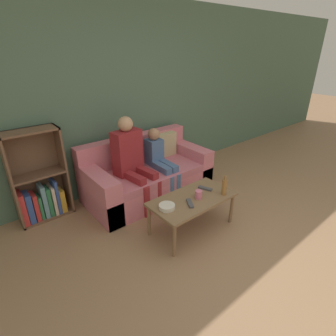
% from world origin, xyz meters
% --- Properties ---
extents(ground_plane, '(22.00, 22.00, 0.00)m').
position_xyz_m(ground_plane, '(0.00, 0.00, 0.00)').
color(ground_plane, '#997251').
extents(wall_back, '(12.00, 0.06, 2.60)m').
position_xyz_m(wall_back, '(0.00, 2.50, 1.30)').
color(wall_back, '#4C6B56').
rests_on(wall_back, ground_plane).
extents(couch, '(1.77, 0.88, 0.81)m').
position_xyz_m(couch, '(-0.05, 1.98, 0.28)').
color(couch, '#D1707F').
rests_on(couch, ground_plane).
extents(bookshelf, '(0.62, 0.28, 1.14)m').
position_xyz_m(bookshelf, '(-1.41, 2.34, 0.42)').
color(bookshelf, brown).
rests_on(bookshelf, ground_plane).
extents(coffee_table, '(0.99, 0.52, 0.42)m').
position_xyz_m(coffee_table, '(-0.14, 0.97, 0.38)').
color(coffee_table, brown).
rests_on(coffee_table, ground_plane).
extents(person_adult, '(0.41, 0.65, 1.20)m').
position_xyz_m(person_adult, '(-0.35, 1.90, 0.68)').
color(person_adult, maroon).
rests_on(person_adult, ground_plane).
extents(person_child, '(0.23, 0.61, 0.96)m').
position_xyz_m(person_child, '(0.08, 1.85, 0.54)').
color(person_child, '#476693').
rests_on(person_child, ground_plane).
extents(cup_near, '(0.08, 0.08, 0.09)m').
position_xyz_m(cup_near, '(-0.09, 0.92, 0.47)').
color(cup_near, pink).
rests_on(cup_near, coffee_table).
extents(tv_remote_0, '(0.10, 0.18, 0.02)m').
position_xyz_m(tv_remote_0, '(0.12, 1.01, 0.43)').
color(tv_remote_0, '#47474C').
rests_on(tv_remote_0, coffee_table).
extents(tv_remote_1, '(0.13, 0.17, 0.02)m').
position_xyz_m(tv_remote_1, '(-0.25, 0.89, 0.43)').
color(tv_remote_1, '#47474C').
rests_on(tv_remote_1, coffee_table).
extents(snack_bowl, '(0.17, 0.17, 0.05)m').
position_xyz_m(snack_bowl, '(-0.50, 0.99, 0.44)').
color(snack_bowl, beige).
rests_on(snack_bowl, coffee_table).
extents(bottle, '(0.06, 0.06, 0.24)m').
position_xyz_m(bottle, '(0.20, 0.80, 0.52)').
color(bottle, olive).
rests_on(bottle, coffee_table).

